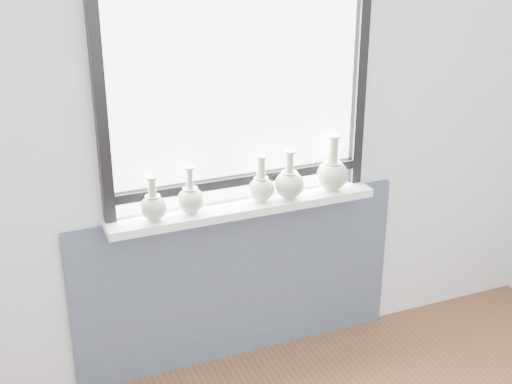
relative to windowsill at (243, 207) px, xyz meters
name	(u,v)px	position (x,y,z in m)	size (l,w,h in m)	color
back_wall	(235,116)	(0.00, 0.10, 0.42)	(3.60, 0.02, 2.60)	silver
apron_panel	(239,282)	(0.00, 0.07, -0.45)	(1.70, 0.03, 0.86)	#485266
windowsill	(243,207)	(0.00, 0.00, 0.00)	(1.32, 0.18, 0.04)	silver
window	(237,89)	(0.00, 0.06, 0.56)	(1.30, 0.06, 1.05)	black
vase_a	(153,206)	(-0.44, -0.01, 0.09)	(0.12, 0.12, 0.21)	#96AC89
vase_b	(190,198)	(-0.26, 0.00, 0.09)	(0.13, 0.13, 0.22)	#96AC89
vase_c	(261,187)	(0.09, 0.00, 0.09)	(0.13, 0.13, 0.23)	#96AC89
vase_d	(289,183)	(0.23, -0.02, 0.10)	(0.15, 0.15, 0.24)	#96AC89
vase_e	(332,172)	(0.47, 0.00, 0.11)	(0.16, 0.16, 0.28)	#96AC89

